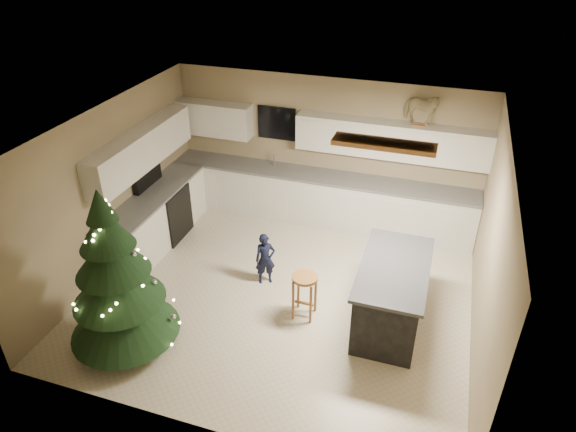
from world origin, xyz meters
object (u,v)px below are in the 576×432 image
object	(u,v)px
bar_stool	(305,286)
island	(391,295)
rocking_horse	(421,109)
christmas_tree	(117,286)
toddler	(265,259)

from	to	relation	value
bar_stool	island	bearing A→B (deg)	11.50
rocking_horse	christmas_tree	bearing A→B (deg)	158.49
island	toddler	distance (m)	1.97
christmas_tree	toddler	world-z (taller)	christmas_tree
island	toddler	size ratio (longest dim) A/B	2.01
island	toddler	xyz separation A→B (m)	(-1.95, 0.31, -0.06)
island	christmas_tree	distance (m)	3.59
toddler	island	bearing A→B (deg)	-38.42
bar_stool	toddler	xyz separation A→B (m)	(-0.78, 0.55, -0.09)
island	christmas_tree	world-z (taller)	christmas_tree
rocking_horse	toddler	bearing A→B (deg)	156.28
christmas_tree	toddler	size ratio (longest dim) A/B	2.74
toddler	rocking_horse	xyz separation A→B (m)	(1.87, 2.14, 1.86)
island	rocking_horse	size ratio (longest dim) A/B	2.51
island	rocking_horse	distance (m)	3.05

